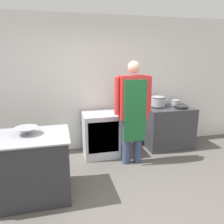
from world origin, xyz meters
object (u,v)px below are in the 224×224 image
at_px(fridge_unit, 100,134).
at_px(mixing_bowl, 26,131).
at_px(saute_pan, 181,106).
at_px(sauce_pot, 176,102).
at_px(person_cook, 133,107).
at_px(stove, 168,127).
at_px(stock_pot, 158,101).

height_order(fridge_unit, mixing_bowl, mixing_bowl).
relative_size(saute_pan, sauce_pot, 1.46).
distance_m(person_cook, sauce_pot, 1.36).
bearing_deg(stove, saute_pan, -28.27).
height_order(stock_pot, sauce_pot, stock_pot).
bearing_deg(stove, mixing_bowl, -158.73).
relative_size(person_cook, mixing_bowl, 5.82).
relative_size(stock_pot, sauce_pot, 1.57).
xyz_separation_m(mixing_bowl, sauce_pot, (2.90, 1.16, 0.01)).
height_order(mixing_bowl, saute_pan, mixing_bowl).
distance_m(stove, mixing_bowl, 2.94).
distance_m(stove, fridge_unit, 1.49).
height_order(stove, saute_pan, saute_pan).
relative_size(mixing_bowl, stock_pot, 1.10).
xyz_separation_m(fridge_unit, stock_pot, (1.27, 0.11, 0.58)).
xyz_separation_m(stove, stock_pot, (-0.22, 0.11, 0.57)).
bearing_deg(stove, fridge_unit, -179.75).
bearing_deg(stock_pot, saute_pan, -27.10).
height_order(stove, mixing_bowl, mixing_bowl).
height_order(fridge_unit, saute_pan, saute_pan).
distance_m(stock_pot, sauce_pot, 0.42).
height_order(person_cook, stock_pot, person_cook).
height_order(person_cook, mixing_bowl, person_cook).
distance_m(mixing_bowl, sauce_pot, 3.12).
xyz_separation_m(fridge_unit, sauce_pot, (1.69, 0.11, 0.53)).
bearing_deg(mixing_bowl, saute_pan, 18.07).
xyz_separation_m(stock_pot, saute_pan, (0.42, -0.21, -0.09)).
distance_m(mixing_bowl, stock_pot, 2.74).
bearing_deg(person_cook, stock_pot, 38.94).
height_order(fridge_unit, person_cook, person_cook).
height_order(stock_pot, saute_pan, stock_pot).
relative_size(person_cook, stock_pot, 6.42).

